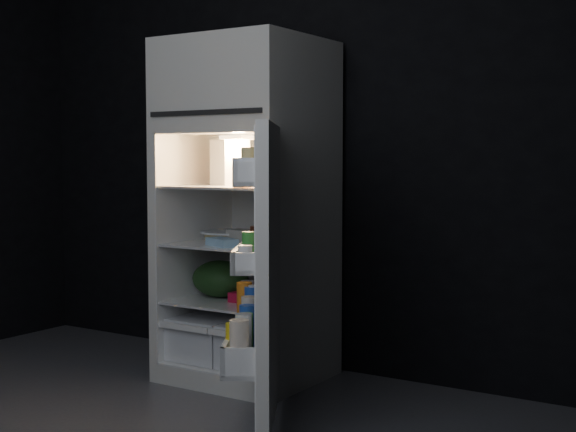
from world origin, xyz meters
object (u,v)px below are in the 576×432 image
Objects in this scene: refrigerator at (249,199)px; yogurt_tray at (257,298)px; fridge_door at (261,276)px; milk_jug at (230,162)px; egg_carton at (255,237)px.

refrigerator is 6.57× the size of yogurt_tray.
fridge_door is 0.77m from yogurt_tray.
refrigerator is at bearing 141.92° from yogurt_tray.
refrigerator reaches higher than yogurt_tray.
yogurt_tray is (0.12, -0.10, -0.50)m from refrigerator.
yogurt_tray is at bearing -40.66° from refrigerator.
milk_jug is at bearing 134.75° from fridge_door.
fridge_door is at bearing -53.07° from egg_carton.
fridge_door is at bearing -50.98° from yogurt_tray.
milk_jug is at bearing -165.57° from refrigerator.
egg_carton is at bearing -38.70° from refrigerator.
milk_jug is 0.43m from egg_carton.
fridge_door reaches higher than yogurt_tray.
milk_jug reaches higher than yogurt_tray.
fridge_door reaches higher than milk_jug.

